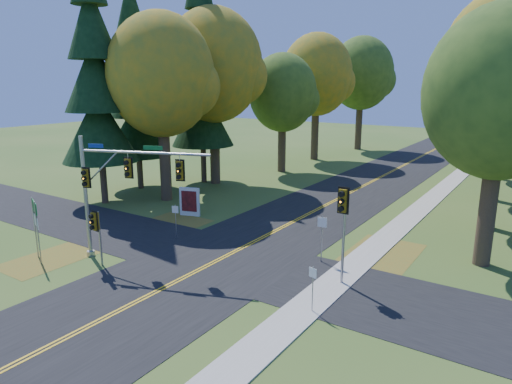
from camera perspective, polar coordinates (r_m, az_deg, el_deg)
The scene contains 29 objects.
ground at distance 22.99m, azimuth -7.31°, elevation -9.76°, with size 160.00×160.00×0.00m, color #35571E.
road_main at distance 22.98m, azimuth -7.31°, elevation -9.73°, with size 8.00×160.00×0.02m, color black.
road_cross at distance 24.40m, azimuth -4.22°, elevation -8.23°, with size 60.00×6.00×0.02m, color black.
centerline_left at distance 23.04m, azimuth -7.51°, elevation -9.64°, with size 0.10×160.00×0.01m, color gold.
centerline_right at distance 22.92m, azimuth -7.12°, elevation -9.76°, with size 0.10×160.00×0.01m, color gold.
sidewalk_east at distance 19.82m, azimuth 6.79°, elevation -13.65°, with size 1.60×160.00×0.06m, color #9E998E.
leaf_patch_w_near at distance 29.92m, azimuth -11.75°, elevation -4.32°, with size 4.00×6.00×0.00m, color brown.
leaf_patch_e at distance 24.70m, azimuth 14.46°, elevation -8.38°, with size 3.50×8.00×0.00m, color brown.
leaf_patch_w_far at distance 26.62m, azimuth -24.13°, elevation -7.55°, with size 3.00×5.00×0.00m, color brown.
tree_w_a at distance 35.58m, azimuth -11.60°, elevation 14.02°, with size 8.00×8.00×14.15m.
tree_e_a at distance 24.71m, azimuth 28.56°, elevation 10.74°, with size 7.20×7.20×12.73m.
tree_w_b at distance 41.15m, azimuth -5.22°, elevation 15.38°, with size 8.60×8.60×15.38m.
tree_e_b at distance 31.53m, azimuth 28.81°, elevation 11.67°, with size 7.60×7.60×13.33m.
tree_w_c at distance 46.66m, azimuth 3.45°, elevation 12.22°, with size 6.80×6.80×11.91m.
tree_e_c at distance 39.74m, azimuth 28.66°, elevation 14.31°, with size 8.80×8.80×15.79m.
tree_w_d at distance 54.61m, azimuth 7.69°, elevation 14.26°, with size 8.20×8.20×14.56m.
tree_e_d at distance 48.92m, azimuth 28.69°, elevation 11.03°, with size 7.00×7.00×12.32m.
tree_w_e at distance 64.14m, azimuth 13.13°, elevation 14.19°, with size 8.40×8.40×14.97m.
pine_a at distance 35.88m, azimuth -19.42°, elevation 13.05°, with size 5.60×5.60×19.48m.
pine_b at distance 40.24m, azimuth -14.87°, elevation 11.89°, with size 5.60×5.60×17.31m.
pine_c at distance 41.72m, azimuth -6.87°, elevation 14.39°, with size 5.60×5.60×20.56m.
traffic_mast at distance 24.13m, azimuth -17.28°, elevation 1.18°, with size 6.69×2.78×6.43m.
east_signal_pole at distance 20.47m, azimuth 10.83°, elevation -2.41°, with size 0.54×0.62×4.63m.
ped_signal_pole at distance 23.92m, azimuth -19.40°, elevation -3.96°, with size 0.46×0.53×2.92m.
route_sign_cluster at distance 25.94m, azimuth -25.86°, elevation -2.91°, with size 1.41×0.66×3.28m.
info_kiosk at distance 31.85m, azimuth -8.30°, elevation -1.21°, with size 1.44×0.62×2.00m.
reg_sign_e_north at distance 23.53m, azimuth 8.26°, elevation -4.79°, with size 0.47×0.11×2.49m.
reg_sign_e_south at distance 18.63m, azimuth 7.10°, elevation -10.99°, with size 0.37×0.13×1.98m.
reg_sign_w at distance 27.24m, azimuth -10.03°, elevation -2.92°, with size 0.38×0.16×2.07m.
Camera 1 is at (14.00, -15.81, 9.09)m, focal length 32.00 mm.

